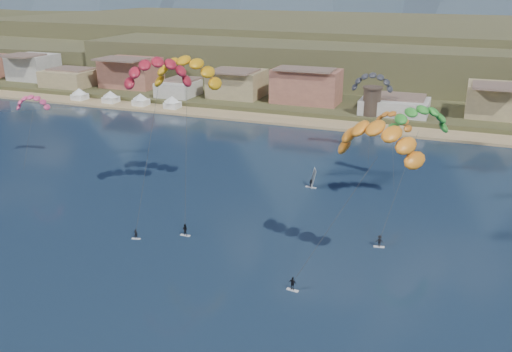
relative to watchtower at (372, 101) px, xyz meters
The scene contains 15 objects.
ground 114.29m from the watchtower, 92.51° to the right, with size 2400.00×2400.00×0.00m, color #0D1E30.
beach 11.25m from the watchtower, 122.01° to the right, with size 2200.00×12.00×0.90m.
land 446.07m from the watchtower, 90.64° to the left, with size 2200.00×900.00×4.00m.
foothills 119.77m from the watchtower, 81.65° to the left, with size 940.00×210.00×18.00m.
town 45.73m from the watchtower, 169.92° to the left, with size 400.00×24.00×12.00m.
watchtower is the anchor object (origin of this frame).
beach_tents 81.69m from the watchtower, behind, with size 43.40×6.40×5.00m.
kitesurfer_red 84.13m from the watchtower, 107.35° to the right, with size 12.61×19.07×29.54m.
kitesurfer_yellow 76.97m from the watchtower, 107.71° to the right, with size 15.10×20.03×30.29m.
kitesurfer_orange 91.27m from the watchtower, 80.55° to the right, with size 16.34×12.67×24.60m.
kitesurfer_green 67.34m from the watchtower, 74.24° to the right, with size 11.66×21.12×23.19m.
distant_kite_pink 92.84m from the watchtower, 135.92° to the right, with size 8.40×6.90×17.02m.
distant_kite_dark 35.64m from the watchtower, 81.65° to the right, with size 10.06×6.17×21.43m.
distant_kite_orange 50.61m from the watchtower, 76.26° to the right, with size 9.04×6.97×16.58m.
windsurfer 59.09m from the watchtower, 91.79° to the right, with size 2.34×2.57×4.02m.
Camera 1 is at (28.74, -42.06, 39.11)m, focal length 37.00 mm.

